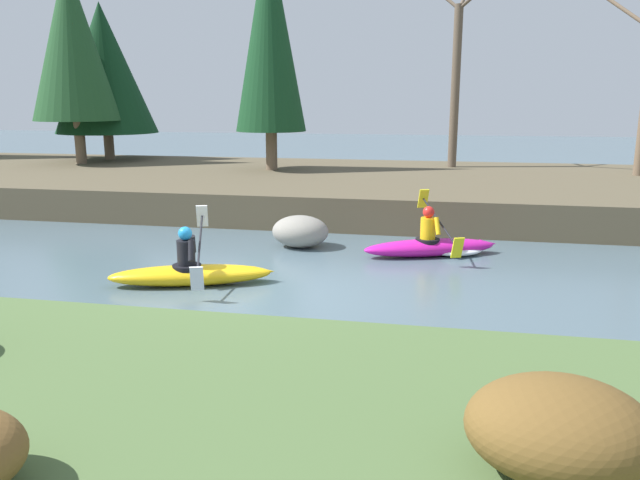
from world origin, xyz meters
TOP-DOWN VIEW (x-y plane):
  - ground_plane at (0.00, 0.00)m, footprint 90.00×90.00m
  - riverbank_far at (0.00, 9.34)m, footprint 44.00×9.24m
  - conifer_tree_left at (-9.73, 10.72)m, footprint 2.92×2.92m
  - conifer_tree_mid_left at (-9.52, 12.26)m, footprint 3.68×3.68m
  - conifer_tree_centre at (-2.62, 10.09)m, footprint 2.21×2.21m
  - bare_tree_upstream at (3.08, 12.12)m, footprint 3.77×3.72m
  - shrub_clump_third at (3.59, -5.36)m, footprint 1.21×1.01m
  - kayaker_lead at (2.69, 3.08)m, footprint 2.73×1.99m
  - kayaker_middle at (-1.29, 0.25)m, footprint 2.75×2.02m
  - boulder_midstream at (-0.11, 3.26)m, footprint 1.19×0.93m

SIDE VIEW (x-z plane):
  - ground_plane at x=0.00m, z-range 0.00..0.00m
  - kayaker_lead at x=2.69m, z-range -0.40..0.80m
  - kayaker_middle at x=-1.29m, z-range -0.38..0.82m
  - boulder_midstream at x=-0.11m, z-range 0.00..0.67m
  - riverbank_far at x=0.00m, z-range 0.00..0.82m
  - shrub_clump_third at x=3.59m, z-range 0.68..1.34m
  - bare_tree_upstream at x=3.08m, z-range 0.63..7.48m
  - conifer_tree_mid_left at x=-9.52m, z-range 1.31..6.92m
  - conifer_tree_left at x=-9.73m, z-range 1.55..8.32m
  - conifer_tree_centre at x=-2.62m, z-range 1.42..8.76m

